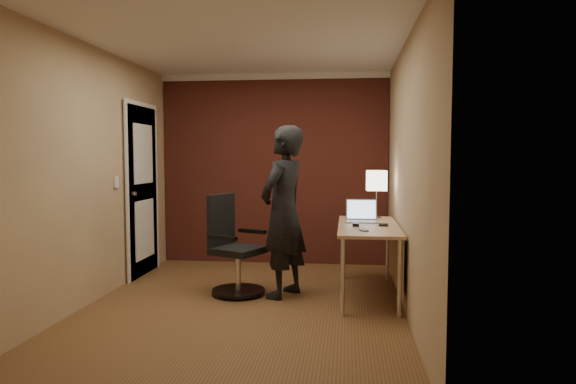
{
  "coord_description": "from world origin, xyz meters",
  "views": [
    {
      "loc": [
        0.96,
        -4.77,
        1.43
      ],
      "look_at": [
        0.35,
        0.55,
        1.05
      ],
      "focal_mm": 32.0,
      "sensor_mm": 36.0,
      "label": 1
    }
  ],
  "objects_px": {
    "wallet": "(383,225)",
    "laptop": "(362,216)",
    "desk_lamp": "(376,181)",
    "mouse": "(356,225)",
    "phone": "(364,230)",
    "person": "(283,212)",
    "office_chair": "(233,251)",
    "desk": "(375,237)"
  },
  "relations": [
    {
      "from": "wallet",
      "to": "laptop",
      "type": "bearing_deg",
      "value": 123.96
    },
    {
      "from": "desk_lamp",
      "to": "wallet",
      "type": "xyz_separation_m",
      "value": [
        0.04,
        -0.59,
        -0.41
      ]
    },
    {
      "from": "mouse",
      "to": "phone",
      "type": "relative_size",
      "value": 0.87
    },
    {
      "from": "laptop",
      "to": "person",
      "type": "distance_m",
      "value": 0.88
    },
    {
      "from": "phone",
      "to": "laptop",
      "type": "bearing_deg",
      "value": 70.81
    },
    {
      "from": "laptop",
      "to": "office_chair",
      "type": "bearing_deg",
      "value": -165.48
    },
    {
      "from": "wallet",
      "to": "person",
      "type": "bearing_deg",
      "value": -176.68
    },
    {
      "from": "laptop",
      "to": "wallet",
      "type": "distance_m",
      "value": 0.38
    },
    {
      "from": "desk",
      "to": "wallet",
      "type": "distance_m",
      "value": 0.17
    },
    {
      "from": "mouse",
      "to": "office_chair",
      "type": "xyz_separation_m",
      "value": [
        -1.25,
        0.03,
        -0.3
      ]
    },
    {
      "from": "desk_lamp",
      "to": "office_chair",
      "type": "xyz_separation_m",
      "value": [
        -1.49,
        -0.62,
        -0.7
      ]
    },
    {
      "from": "laptop",
      "to": "desk",
      "type": "bearing_deg",
      "value": -62.28
    },
    {
      "from": "office_chair",
      "to": "person",
      "type": "relative_size",
      "value": 0.58
    },
    {
      "from": "phone",
      "to": "person",
      "type": "xyz_separation_m",
      "value": [
        -0.79,
        0.31,
        0.13
      ]
    },
    {
      "from": "laptop",
      "to": "phone",
      "type": "xyz_separation_m",
      "value": [
        0.0,
        -0.68,
        -0.06
      ]
    },
    {
      "from": "mouse",
      "to": "person",
      "type": "distance_m",
      "value": 0.73
    },
    {
      "from": "desk_lamp",
      "to": "desk",
      "type": "bearing_deg",
      "value": -93.72
    },
    {
      "from": "desk_lamp",
      "to": "phone",
      "type": "height_order",
      "value": "desk_lamp"
    },
    {
      "from": "desk",
      "to": "office_chair",
      "type": "xyz_separation_m",
      "value": [
        -1.45,
        -0.09,
        -0.16
      ]
    },
    {
      "from": "laptop",
      "to": "phone",
      "type": "relative_size",
      "value": 2.89
    },
    {
      "from": "laptop",
      "to": "mouse",
      "type": "distance_m",
      "value": 0.38
    },
    {
      "from": "laptop",
      "to": "office_chair",
      "type": "distance_m",
      "value": 1.41
    },
    {
      "from": "person",
      "to": "phone",
      "type": "bearing_deg",
      "value": 93.12
    },
    {
      "from": "mouse",
      "to": "phone",
      "type": "bearing_deg",
      "value": -79.22
    },
    {
      "from": "desk_lamp",
      "to": "phone",
      "type": "bearing_deg",
      "value": -99.92
    },
    {
      "from": "desk_lamp",
      "to": "mouse",
      "type": "bearing_deg",
      "value": -109.66
    },
    {
      "from": "wallet",
      "to": "office_chair",
      "type": "relative_size",
      "value": 0.11
    },
    {
      "from": "mouse",
      "to": "wallet",
      "type": "bearing_deg",
      "value": 11.5
    },
    {
      "from": "laptop",
      "to": "phone",
      "type": "bearing_deg",
      "value": -89.93
    },
    {
      "from": "office_chair",
      "to": "desk",
      "type": "bearing_deg",
      "value": 3.45
    },
    {
      "from": "laptop",
      "to": "wallet",
      "type": "height_order",
      "value": "laptop"
    },
    {
      "from": "desk",
      "to": "desk_lamp",
      "type": "bearing_deg",
      "value": 86.28
    },
    {
      "from": "desk",
      "to": "person",
      "type": "distance_m",
      "value": 0.97
    },
    {
      "from": "laptop",
      "to": "wallet",
      "type": "xyz_separation_m",
      "value": [
        0.21,
        -0.31,
        -0.05
      ]
    },
    {
      "from": "person",
      "to": "laptop",
      "type": "bearing_deg",
      "value": 139.36
    },
    {
      "from": "phone",
      "to": "office_chair",
      "type": "height_order",
      "value": "office_chair"
    },
    {
      "from": "person",
      "to": "wallet",
      "type": "bearing_deg",
      "value": 117.72
    },
    {
      "from": "desk",
      "to": "person",
      "type": "bearing_deg",
      "value": -172.97
    },
    {
      "from": "wallet",
      "to": "office_chair",
      "type": "height_order",
      "value": "office_chair"
    },
    {
      "from": "desk_lamp",
      "to": "person",
      "type": "xyz_separation_m",
      "value": [
        -0.96,
        -0.65,
        -0.28
      ]
    },
    {
      "from": "laptop",
      "to": "mouse",
      "type": "xyz_separation_m",
      "value": [
        -0.07,
        -0.38,
        -0.05
      ]
    },
    {
      "from": "wallet",
      "to": "office_chair",
      "type": "distance_m",
      "value": 1.56
    }
  ]
}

